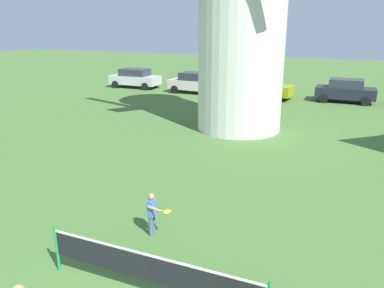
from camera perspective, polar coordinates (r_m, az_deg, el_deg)
tennis_net at (r=7.78m, az=-6.19°, el=-17.77°), size 4.62×0.06×1.10m
player_far at (r=9.88m, az=-5.82°, el=-9.86°), size 0.69×0.45×1.13m
parked_car_silver at (r=32.89m, az=-8.38°, el=9.60°), size 4.11×1.93×1.56m
parked_car_cream at (r=29.94m, az=0.50°, el=9.03°), size 4.08×2.06×1.56m
parked_car_mustard at (r=28.26m, az=10.34°, el=8.25°), size 4.34×2.21×1.56m
parked_car_black at (r=28.38m, az=21.66°, el=7.35°), size 3.86×1.92×1.56m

